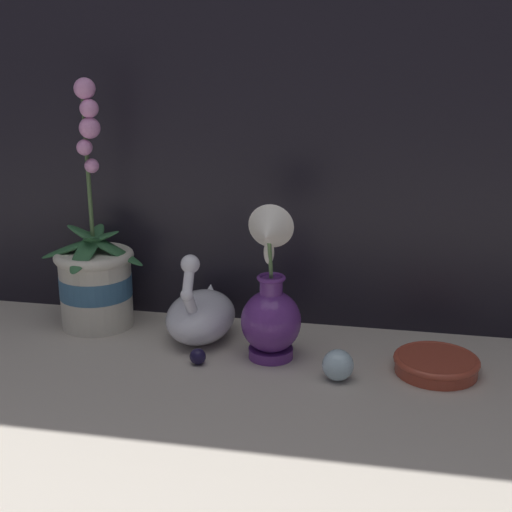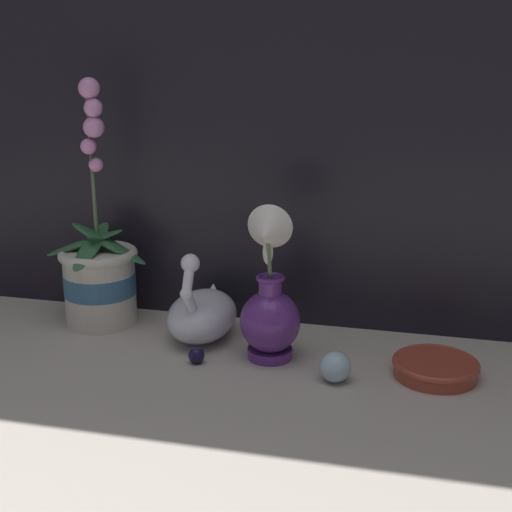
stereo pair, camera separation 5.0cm
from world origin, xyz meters
name	(u,v)px [view 2 (the right image)]	position (x,y,z in m)	size (l,w,h in m)	color
ground_plane	(234,384)	(0.00, 0.00, 0.00)	(2.80, 2.80, 0.00)	#BCB2A3
window_backdrop	(275,6)	(0.00, 0.30, 0.60)	(2.80, 0.03, 1.20)	black
orchid_potted_plant	(99,273)	(-0.33, 0.20, 0.10)	(0.21, 0.19, 0.48)	beige
swan_figurine	(203,313)	(-0.11, 0.17, 0.05)	(0.13, 0.20, 0.18)	white
blue_vase	(270,306)	(0.03, 0.11, 0.10)	(0.11, 0.11, 0.28)	#602D7F
glass_sphere	(335,367)	(0.16, 0.05, 0.03)	(0.05, 0.05, 0.05)	silver
amber_dish	(436,367)	(0.32, 0.11, 0.02)	(0.14, 0.14, 0.03)	#A8422D
glass_bauble	(196,355)	(-0.08, 0.06, 0.01)	(0.03, 0.03, 0.03)	#191433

